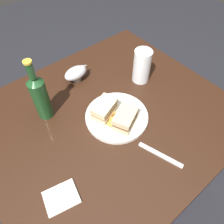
% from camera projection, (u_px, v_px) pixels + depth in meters
% --- Properties ---
extents(ground_plane, '(6.00, 6.00, 0.00)m').
position_uv_depth(ground_plane, '(109.00, 181.00, 1.54)').
color(ground_plane, black).
extents(dining_table, '(1.05, 0.93, 0.75)m').
position_uv_depth(dining_table, '(108.00, 155.00, 1.25)').
color(dining_table, black).
rests_on(dining_table, ground).
extents(plate, '(0.27, 0.27, 0.02)m').
position_uv_depth(plate, '(117.00, 117.00, 0.94)').
color(plate, silver).
rests_on(plate, dining_table).
extents(sandwich_half_left, '(0.13, 0.10, 0.07)m').
position_uv_depth(sandwich_half_left, '(104.00, 109.00, 0.91)').
color(sandwich_half_left, beige).
rests_on(sandwich_half_left, plate).
extents(sandwich_half_right, '(0.13, 0.11, 0.06)m').
position_uv_depth(sandwich_half_right, '(125.00, 119.00, 0.88)').
color(sandwich_half_right, '#CCB284').
rests_on(sandwich_half_right, plate).
extents(potato_wedge_front, '(0.02, 0.05, 0.02)m').
position_uv_depth(potato_wedge_front, '(113.00, 121.00, 0.90)').
color(potato_wedge_front, '#B77F33').
rests_on(potato_wedge_front, plate).
extents(potato_wedge_middle, '(0.04, 0.03, 0.02)m').
position_uv_depth(potato_wedge_middle, '(112.00, 122.00, 0.90)').
color(potato_wedge_middle, gold).
rests_on(potato_wedge_middle, plate).
extents(potato_wedge_back, '(0.06, 0.02, 0.02)m').
position_uv_depth(potato_wedge_back, '(109.00, 116.00, 0.92)').
color(potato_wedge_back, gold).
rests_on(potato_wedge_back, plate).
extents(pint_glass, '(0.08, 0.08, 0.17)m').
position_uv_depth(pint_glass, '(142.00, 68.00, 1.04)').
color(pint_glass, white).
rests_on(pint_glass, dining_table).
extents(gravy_boat, '(0.13, 0.08, 0.07)m').
position_uv_depth(gravy_boat, '(76.00, 73.00, 1.06)').
color(gravy_boat, '#B7B7BC').
rests_on(gravy_boat, dining_table).
extents(cider_bottle, '(0.07, 0.07, 0.29)m').
position_uv_depth(cider_bottle, '(40.00, 96.00, 0.87)').
color(cider_bottle, '#19421E').
rests_on(cider_bottle, dining_table).
extents(napkin, '(0.13, 0.11, 0.01)m').
position_uv_depth(napkin, '(61.00, 197.00, 0.73)').
color(napkin, silver).
rests_on(napkin, dining_table).
extents(fork, '(0.07, 0.18, 0.01)m').
position_uv_depth(fork, '(160.00, 155.00, 0.83)').
color(fork, silver).
rests_on(fork, dining_table).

